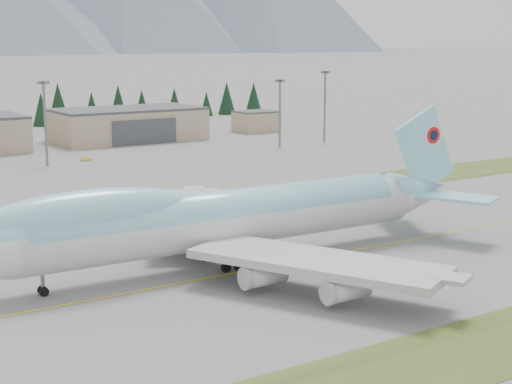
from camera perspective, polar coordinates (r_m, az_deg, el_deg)
ground at (r=114.92m, az=0.94°, el=-5.48°), size 7000.00×7000.00×0.00m
grass_strip_near at (r=87.88m, az=15.29°, el=-11.13°), size 400.00×14.00×0.08m
grass_strip_far at (r=153.08m, az=-8.58°, el=-1.45°), size 400.00×18.00×0.08m
taxiway_line_main at (r=114.92m, az=0.94°, el=-5.48°), size 400.00×0.40×0.02m
boeing_747_freighter at (r=114.32m, az=-2.24°, el=-1.85°), size 82.35×71.50×21.82m
hangar_right at (r=265.12m, az=-9.32°, el=4.89°), size 48.00×26.60×10.80m
control_shed at (r=287.53m, az=0.01°, el=5.17°), size 14.00×12.00×7.60m
floodlight_masts at (r=209.43m, az=-17.30°, el=5.89°), size 192.21×10.56×24.75m
service_vehicle_b at (r=221.80m, az=-12.24°, el=2.24°), size 3.31×1.65×1.04m
service_vehicle_c at (r=267.80m, az=-3.67°, el=3.91°), size 2.62×4.09×1.10m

